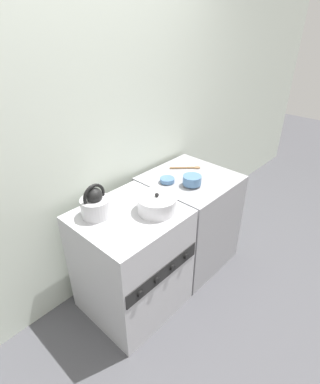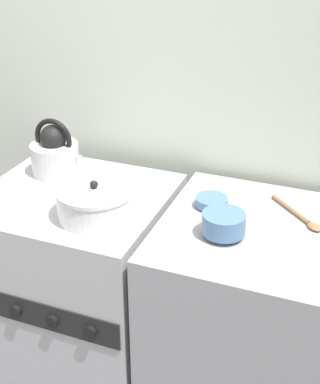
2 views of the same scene
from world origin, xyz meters
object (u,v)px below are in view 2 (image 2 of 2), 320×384
at_px(stove, 81,285).
at_px(enamel_bowl, 224,223).
at_px(small_ceramic_bowl, 211,201).
at_px(cooking_pot, 95,202).
at_px(kettle, 55,153).

relative_size(stove, enamel_bowl, 5.91).
distance_m(stove, small_ceramic_bowl, 0.67).
bearing_deg(small_ceramic_bowl, enamel_bowl, -62.46).
distance_m(cooking_pot, enamel_bowl, 0.44).
relative_size(cooking_pot, enamel_bowl, 1.88).
xyz_separation_m(kettle, cooking_pot, (0.30, -0.25, -0.03)).
height_order(stove, kettle, kettle).
height_order(cooking_pot, small_ceramic_bowl, cooking_pot).
relative_size(stove, cooking_pot, 3.14).
bearing_deg(cooking_pot, kettle, 140.56).
xyz_separation_m(stove, small_ceramic_bowl, (0.50, 0.11, 0.43)).
distance_m(stove, cooking_pot, 0.51).
height_order(kettle, small_ceramic_bowl, kettle).
distance_m(kettle, enamel_bowl, 0.77).
bearing_deg(small_ceramic_bowl, stove, -167.97).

